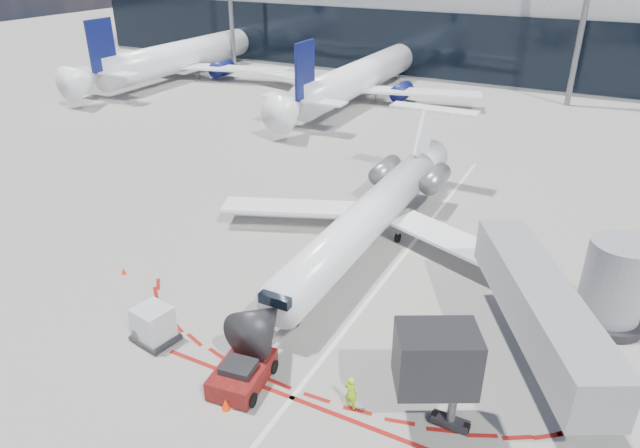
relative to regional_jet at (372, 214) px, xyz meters
The scene contains 13 objects.
ground 4.76m from the regional_jet, 53.31° to the right, with size 260.00×260.00×0.00m, color slate.
apron_centerline 3.64m from the regional_jet, 28.23° to the right, with size 0.25×40.00×0.01m, color silver.
apron_stop_bar 15.22m from the regional_jet, 80.49° to the right, with size 14.00×0.25×0.01m, color maroon.
terminal_building 62.00m from the regional_jet, 87.69° to the left, with size 150.00×24.15×24.00m.
jet_bridge 13.84m from the regional_jet, 27.34° to the right, with size 10.03×15.20×4.90m.
regional_jet is the anchor object (origin of this frame).
pushback_tug 15.17m from the regional_jet, 90.00° to the right, with size 2.66×5.44×1.39m.
ramp_worker 15.08m from the regional_jet, 70.34° to the right, with size 0.61×0.40×1.68m, color #A6EC18.
uld_container 15.67m from the regional_jet, 111.67° to the right, with size 2.37×2.11×1.97m.
safety_cone_left 16.04m from the regional_jet, 139.01° to the right, with size 0.32×0.32×0.44m, color #FF3905.
safety_cone_right 16.88m from the regional_jet, 89.12° to the right, with size 0.40×0.40×0.56m, color #FF3905.
bg_airliner_0 58.31m from the regional_jet, 140.68° to the left, with size 38.07×40.31×12.32m, color white, non-canonical shape.
bg_airliner_1 39.86m from the regional_jet, 114.52° to the left, with size 35.64×37.73×11.53m, color white, non-canonical shape.
Camera 1 is at (10.06, -28.12, 18.45)m, focal length 32.00 mm.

